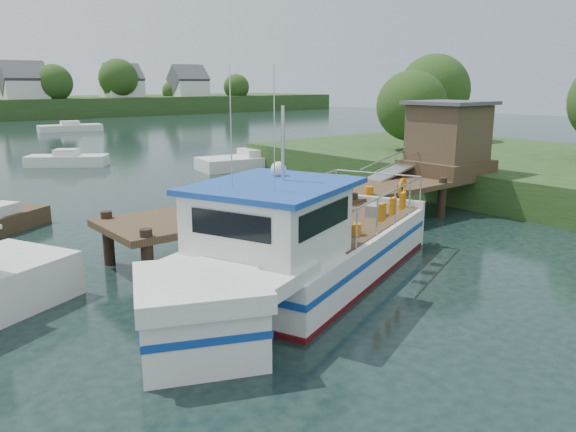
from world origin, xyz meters
TOP-DOWN VIEW (x-y plane):
  - ground_plane at (0.00, 0.00)m, footprint 160.00×160.00m
  - near_shore at (16.88, -0.73)m, footprint 16.00×30.00m
  - dock at (6.51, 0.01)m, footprint 16.60×3.00m
  - lobster_boat at (-2.54, -3.81)m, footprint 11.29×6.76m
  - moored_rowboat at (-7.00, 7.35)m, footprint 3.62×2.88m
  - moored_far at (9.48, 49.47)m, footprint 6.87×3.19m
  - moored_b at (0.25, 22.47)m, footprint 5.01×4.25m
  - moored_c at (9.41, 14.20)m, footprint 7.96×3.87m

SIDE VIEW (x-z plane):
  - ground_plane at x=0.00m, z-range 0.00..0.00m
  - moored_rowboat at x=-7.00m, z-range -0.13..0.89m
  - moored_b at x=0.25m, z-range -0.14..0.95m
  - moored_far at x=9.48m, z-range -0.15..0.98m
  - moored_c at x=9.41m, z-range -0.16..1.05m
  - lobster_boat at x=-2.54m, z-range -1.78..3.81m
  - near_shore at x=16.88m, z-range -1.83..5.93m
  - dock at x=6.51m, z-range -0.15..4.63m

